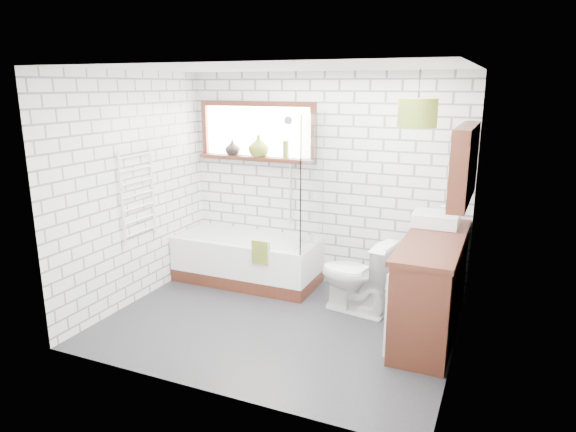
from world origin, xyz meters
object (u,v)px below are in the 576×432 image
at_px(basin, 436,219).
at_px(pendant, 418,113).
at_px(vanity, 432,285).
at_px(toilet, 356,276).
at_px(bathtub, 247,259).

relative_size(basin, pendant, 1.25).
height_order(vanity, basin, basin).
bearing_deg(pendant, toilet, 175.65).
distance_m(vanity, basin, 0.71).
bearing_deg(pendant, bathtub, 169.82).
height_order(bathtub, vanity, vanity).
relative_size(bathtub, pendant, 4.80).
bearing_deg(toilet, basin, 121.72).
bearing_deg(toilet, pendant, 95.05).
distance_m(toilet, pendant, 1.78).
bearing_deg(pendant, basin, 60.43).
bearing_deg(basin, bathtub, 179.50).
xyz_separation_m(basin, pendant, (-0.19, -0.34, 1.08)).
xyz_separation_m(bathtub, pendant, (2.00, -0.36, 1.82)).
distance_m(bathtub, vanity, 2.31).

